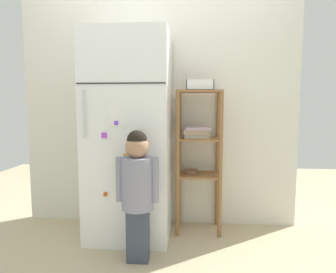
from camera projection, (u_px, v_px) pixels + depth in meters
name	position (u px, v px, depth m)	size (l,w,h in m)	color
ground_plane	(154.00, 236.00, 2.59)	(6.00, 6.00, 0.00)	tan
kitchen_wall_back	(158.00, 108.00, 2.82)	(2.63, 0.03, 2.26)	silver
refrigerator	(129.00, 137.00, 2.54)	(0.70, 0.62, 1.76)	white
child_standing	(137.00, 183.00, 2.12)	(0.31, 0.23, 0.98)	#394051
pantry_shelf_unit	(198.00, 147.00, 2.64)	(0.40, 0.31, 1.28)	olive
fruit_bin	(200.00, 86.00, 2.57)	(0.24, 0.15, 0.09)	white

